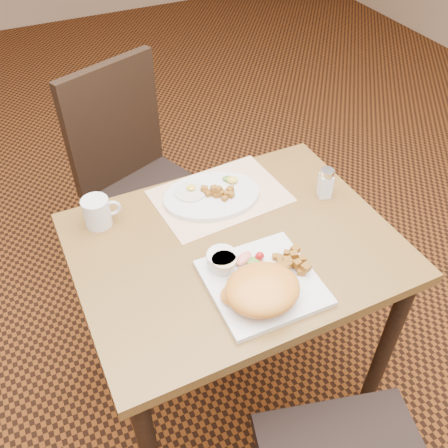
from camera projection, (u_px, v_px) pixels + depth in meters
ground at (232, 380)px, 1.93m from camera, size 8.00×8.00×0.00m
table at (235, 269)px, 1.50m from camera, size 0.90×0.70×0.75m
chair_far at (138, 174)px, 2.01m from camera, size 0.55×0.55×0.97m
placemat at (220, 196)px, 1.58m from camera, size 0.42×0.31×0.00m
plate_square at (262, 283)px, 1.30m from camera, size 0.29×0.29×0.02m
plate_oval at (212, 196)px, 1.56m from camera, size 0.33×0.27×0.02m
hollandaise_mound at (262, 290)px, 1.23m from camera, size 0.20×0.17×0.07m
ramekin at (222, 260)px, 1.32m from camera, size 0.08×0.09×0.04m
garnish_sq at (249, 258)px, 1.34m from camera, size 0.09×0.06×0.03m
fried_egg at (191, 191)px, 1.56m from camera, size 0.10×0.10×0.02m
garnish_ov at (231, 179)px, 1.60m from camera, size 0.05×0.06×0.02m
salt_shaker at (326, 183)px, 1.54m from camera, size 0.05×0.05×0.10m
coffee_mug at (98, 212)px, 1.45m from camera, size 0.11×0.08×0.09m
home_fries_sq at (288, 263)px, 1.32m from camera, size 0.11×0.10×0.04m
home_fries_ov at (219, 192)px, 1.54m from camera, size 0.10×0.09×0.03m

